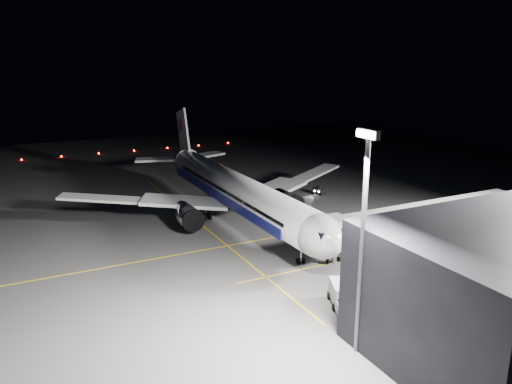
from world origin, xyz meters
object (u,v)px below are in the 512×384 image
(baggage_tug, at_px, (319,190))
(safety_cone_b, at_px, (276,223))
(service_truck, at_px, (342,295))
(safety_cone_c, at_px, (251,212))
(floodlight_mast_south, at_px, (363,225))
(safety_cone_a, at_px, (271,224))
(jet_bridge, at_px, (415,216))
(airliner, at_px, (233,189))

(baggage_tug, bearing_deg, safety_cone_b, -76.29)
(service_truck, relative_size, safety_cone_c, 9.73)
(safety_cone_c, bearing_deg, floodlight_mast_south, -13.25)
(baggage_tug, height_order, safety_cone_a, baggage_tug)
(jet_bridge, height_order, safety_cone_b, jet_bridge)
(floodlight_mast_south, height_order, safety_cone_c, floodlight_mast_south)
(floodlight_mast_south, height_order, safety_cone_b, floodlight_mast_south)
(floodlight_mast_south, distance_m, baggage_tug, 56.62)
(safety_cone_b, bearing_deg, service_truck, -14.48)
(safety_cone_b, bearing_deg, baggage_tug, 127.30)
(floodlight_mast_south, height_order, baggage_tug, floodlight_mast_south)
(service_truck, distance_m, safety_cone_a, 28.41)
(safety_cone_a, relative_size, safety_cone_c, 1.06)
(safety_cone_a, height_order, safety_cone_b, safety_cone_b)
(safety_cone_a, relative_size, safety_cone_b, 0.86)
(jet_bridge, bearing_deg, safety_cone_b, -142.57)
(jet_bridge, relative_size, safety_cone_a, 58.56)
(floodlight_mast_south, bearing_deg, service_truck, 153.14)
(jet_bridge, xyz_separation_m, baggage_tug, (-29.96, 3.70, -3.81))
(jet_bridge, bearing_deg, baggage_tug, 172.95)
(jet_bridge, height_order, baggage_tug, jet_bridge)
(safety_cone_a, distance_m, safety_cone_b, 0.94)
(jet_bridge, relative_size, safety_cone_b, 50.56)
(floodlight_mast_south, xyz_separation_m, service_truck, (-7.55, 3.82, -10.99))
(safety_cone_a, xyz_separation_m, safety_cone_c, (-7.28, 0.00, -0.02))
(service_truck, bearing_deg, jet_bridge, 141.00)
(service_truck, distance_m, safety_cone_b, 28.52)
(airliner, distance_m, baggage_tug, 23.24)
(airliner, bearing_deg, service_truck, -3.74)
(airliner, bearing_deg, safety_cone_b, 39.75)
(service_truck, relative_size, safety_cone_b, 7.95)
(safety_cone_c, bearing_deg, baggage_tug, 106.98)
(airliner, xyz_separation_m, safety_cone_a, (5.82, 4.00, -4.87))
(safety_cone_b, height_order, safety_cone_c, safety_cone_b)
(airliner, xyz_separation_m, safety_cone_b, (5.93, 4.93, -4.82))
(airliner, relative_size, safety_cone_b, 90.36)
(service_truck, xyz_separation_m, safety_cone_c, (-34.99, 6.19, -1.11))
(jet_bridge, height_order, safety_cone_a, jet_bridge)
(baggage_tug, xyz_separation_m, safety_cone_b, (12.82, -16.82, -0.43))
(baggage_tug, distance_m, safety_cone_a, 21.84)
(service_truck, bearing_deg, safety_cone_a, -168.90)
(jet_bridge, relative_size, baggage_tug, 12.17)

